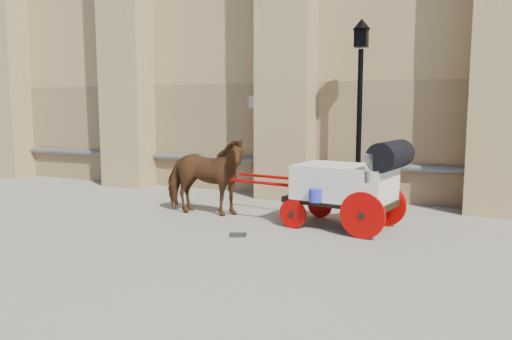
% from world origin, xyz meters
% --- Properties ---
extents(ground, '(90.00, 90.00, 0.00)m').
position_xyz_m(ground, '(0.00, 0.00, 0.00)').
color(ground, slate).
rests_on(ground, ground).
extents(horse, '(2.08, 1.08, 1.70)m').
position_xyz_m(horse, '(-1.89, 0.93, 0.85)').
color(horse, brown).
rests_on(horse, ground).
extents(carriage, '(4.10, 1.71, 1.74)m').
position_xyz_m(carriage, '(1.33, 0.99, 0.94)').
color(carriage, black).
rests_on(carriage, ground).
extents(street_lamp, '(0.41, 0.41, 4.37)m').
position_xyz_m(street_lamp, '(0.96, 3.26, 2.33)').
color(street_lamp, black).
rests_on(street_lamp, ground).
extents(drain_grate_near, '(0.42, 0.42, 0.01)m').
position_xyz_m(drain_grate_near, '(-0.44, -0.36, 0.01)').
color(drain_grate_near, black).
rests_on(drain_grate_near, ground).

